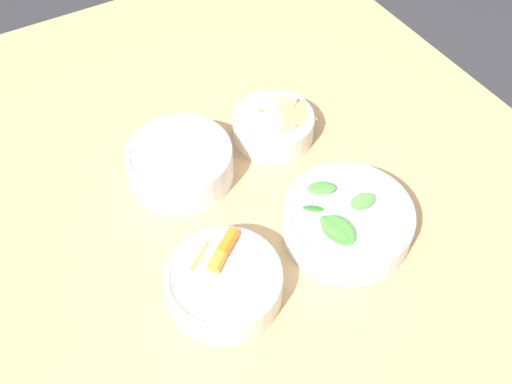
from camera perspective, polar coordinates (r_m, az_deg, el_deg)
name	(u,v)px	position (r m, az deg, el deg)	size (l,w,h in m)	color
ground_plane	(247,378)	(1.59, -0.86, -18.10)	(10.00, 10.00, 0.00)	#2D2D33
dining_table	(243,234)	(1.00, -1.30, -4.18)	(1.30, 1.08, 0.76)	tan
bowl_carrots	(224,282)	(0.80, -3.24, -8.96)	(0.16, 0.16, 0.06)	silver
bowl_greens	(347,220)	(0.87, 9.09, -2.78)	(0.20, 0.20, 0.08)	silver
bowl_beans_hotdog	(180,163)	(0.94, -7.57, 2.85)	(0.17, 0.17, 0.06)	white
bowl_cookies	(274,124)	(1.00, 1.78, 6.82)	(0.14, 0.14, 0.06)	silver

